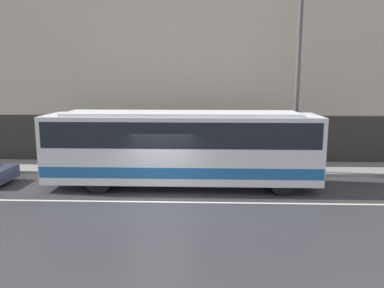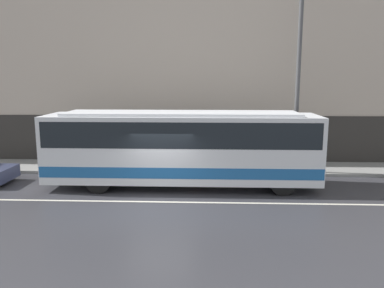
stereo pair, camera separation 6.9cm
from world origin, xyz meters
name	(u,v)px [view 2 (the right image)]	position (x,y,z in m)	size (l,w,h in m)	color
ground_plane	(160,202)	(0.00, 0.00, 0.00)	(60.00, 60.00, 0.00)	#333338
sidewalk	(173,167)	(0.00, 5.35, 0.07)	(60.00, 2.69, 0.14)	gray
building_facade	(174,70)	(0.00, 6.83, 5.11)	(60.00, 0.35, 10.60)	#B7A899
lane_stripe	(160,202)	(0.00, 0.00, 0.00)	(54.00, 0.14, 0.01)	beige
transit_bus	(182,145)	(0.71, 2.14, 1.83)	(11.52, 2.54, 3.25)	silver
utility_pole_near	(298,79)	(6.05, 4.46, 4.62)	(0.21, 0.21, 8.95)	#4C4C4F
pedestrian_waiting	(195,151)	(1.18, 5.27, 0.95)	(0.36, 0.36, 1.72)	maroon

